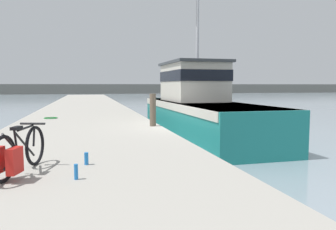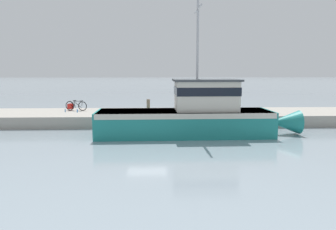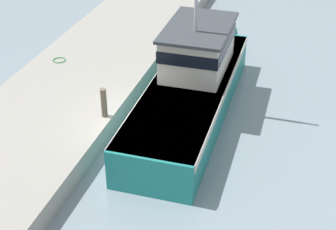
# 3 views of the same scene
# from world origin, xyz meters

# --- Properties ---
(ground_plane) EXTENTS (320.00, 320.00, 0.00)m
(ground_plane) POSITION_xyz_m (0.00, 0.00, 0.00)
(ground_plane) COLOR #84939E
(dock_pier) EXTENTS (5.29, 80.00, 0.80)m
(dock_pier) POSITION_xyz_m (-3.53, 0.00, 0.40)
(dock_pier) COLOR #A39E93
(dock_pier) RESTS_ON ground_plane
(fishing_boat_main) EXTENTS (3.09, 12.10, 8.60)m
(fishing_boat_main) POSITION_xyz_m (1.46, 2.85, 1.26)
(fishing_boat_main) COLOR teal
(fishing_boat_main) RESTS_ON ground_plane
(mooring_post) EXTENTS (0.22, 0.22, 1.14)m
(mooring_post) POSITION_xyz_m (-1.17, 0.07, 1.37)
(mooring_post) COLOR brown
(mooring_post) RESTS_ON dock_pier
(hose_coil) EXTENTS (0.57, 0.57, 0.04)m
(hose_coil) POSITION_xyz_m (-4.97, 3.76, 0.82)
(hose_coil) COLOR #197A2D
(hose_coil) RESTS_ON dock_pier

